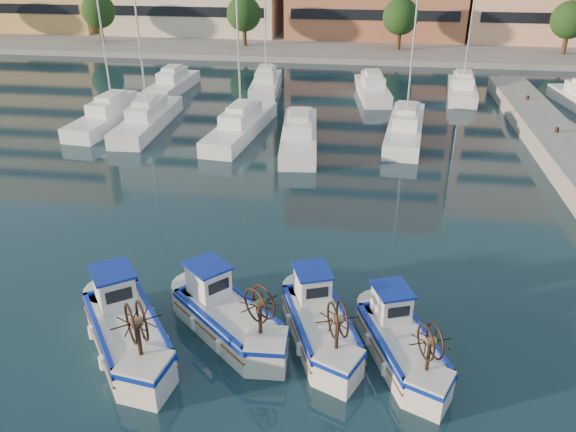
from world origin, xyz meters
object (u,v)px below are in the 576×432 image
object	(u,v)px
fishing_boat_c	(320,321)
fishing_boat_a	(126,327)
fishing_boat_b	(227,314)
fishing_boat_d	(401,340)

from	to	relation	value
fishing_boat_c	fishing_boat_a	bearing A→B (deg)	171.24
fishing_boat_a	fishing_boat_b	xyz separation A→B (m)	(3.03, 1.24, -0.05)
fishing_boat_a	fishing_boat_b	size ratio (longest dim) A/B	1.09
fishing_boat_a	fishing_boat_c	xyz separation A→B (m)	(6.16, 1.36, -0.08)
fishing_boat_a	fishing_boat_c	size ratio (longest dim) A/B	1.08
fishing_boat_b	fishing_boat_d	distance (m)	5.79
fishing_boat_a	fishing_boat_d	bearing A→B (deg)	-31.62
fishing_boat_c	fishing_boat_d	distance (m)	2.70
fishing_boat_c	fishing_boat_d	world-z (taller)	fishing_boat_c
fishing_boat_b	fishing_boat_c	size ratio (longest dim) A/B	0.99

